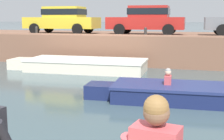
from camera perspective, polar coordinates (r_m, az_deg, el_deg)
The scene contains 9 objects.
ground_plane at distance 9.50m, azimuth 2.42°, elevation -5.44°, with size 400.00×400.00×0.00m, color #3D5156.
far_quay_wall at distance 18.40m, azimuth 9.11°, elevation 4.15°, with size 60.00×6.00×1.56m, color brown.
far_wall_coping at distance 15.49m, azimuth 7.94°, elevation 6.24°, with size 60.00×0.24×0.08m, color #9F6C52.
boat_moored_west_cream at distance 14.64m, azimuth -5.76°, elevation 0.93°, with size 6.61×2.30×0.57m.
motorboat_passing at distance 9.45m, azimuth 12.88°, elevation -4.15°, with size 5.62×1.92×0.99m.
car_leftmost_yellow at distance 18.58m, azimuth -8.96°, elevation 9.22°, with size 4.28×1.95×1.54m.
car_left_inner_red at distance 17.13m, azimuth 6.45°, elevation 9.26°, with size 4.13×1.99×1.54m.
mooring_bollard_west at distance 17.72m, azimuth -13.64°, elevation 7.10°, with size 0.15×0.15×0.45m.
mooring_bollard_mid at distance 15.68m, azimuth 6.14°, elevation 7.04°, with size 0.15×0.15×0.45m.
Camera 1 is at (2.10, -2.67, 2.44)m, focal length 50.00 mm.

